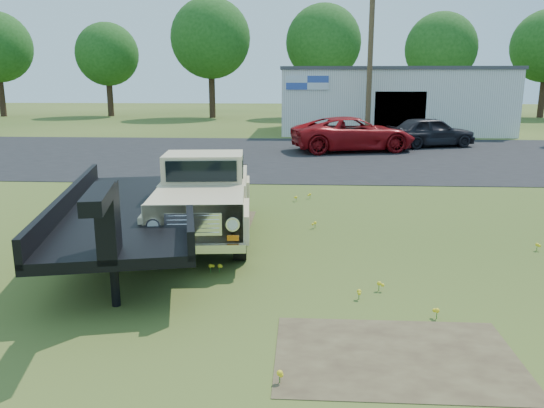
{
  "coord_description": "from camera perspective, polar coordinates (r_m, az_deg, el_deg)",
  "views": [
    {
      "loc": [
        0.31,
        -9.06,
        3.35
      ],
      "look_at": [
        -0.28,
        1.0,
        0.99
      ],
      "focal_mm": 35.0,
      "sensor_mm": 36.0,
      "label": 1
    }
  ],
  "objects": [
    {
      "name": "asphalt_lot",
      "position": [
        24.3,
        2.62,
        5.25
      ],
      "size": [
        90.0,
        14.0,
        0.02
      ],
      "primitive_type": "cube",
      "color": "black",
      "rests_on": "ground"
    },
    {
      "name": "ground",
      "position": [
        9.67,
        1.33,
        -7.1
      ],
      "size": [
        140.0,
        140.0,
        0.0
      ],
      "primitive_type": "plane",
      "color": "#344817",
      "rests_on": "ground"
    },
    {
      "name": "treeline_b",
      "position": [
        53.36,
        -17.31,
        15.11
      ],
      "size": [
        5.76,
        5.76,
        8.57
      ],
      "color": "#332117",
      "rests_on": "ground"
    },
    {
      "name": "treeline_e",
      "position": [
        49.53,
        17.7,
        15.64
      ],
      "size": [
        6.08,
        6.08,
        9.04
      ],
      "color": "#332117",
      "rests_on": "ground"
    },
    {
      "name": "dirt_patch_b",
      "position": [
        13.21,
        -6.82,
        -1.61
      ],
      "size": [
        2.2,
        1.6,
        0.01
      ],
      "primitive_type": "cube",
      "color": "#463625",
      "rests_on": "ground"
    },
    {
      "name": "dirt_patch_a",
      "position": [
        7.03,
        13.19,
        -15.67
      ],
      "size": [
        3.0,
        2.0,
        0.01
      ],
      "primitive_type": "cube",
      "color": "#463625",
      "rests_on": "ground"
    },
    {
      "name": "dark_sedan",
      "position": [
        28.45,
        16.68,
        7.42
      ],
      "size": [
        4.83,
        3.1,
        1.53
      ],
      "primitive_type": "imported",
      "rotation": [
        0.0,
        0.0,
        1.88
      ],
      "color": "black",
      "rests_on": "ground"
    },
    {
      "name": "treeline_d",
      "position": [
        49.7,
        5.56,
        16.9
      ],
      "size": [
        6.72,
        6.72,
        10.0
      ],
      "color": "#332117",
      "rests_on": "ground"
    },
    {
      "name": "red_pickup",
      "position": [
        25.92,
        8.71,
        7.42
      ],
      "size": [
        6.34,
        4.01,
        1.63
      ],
      "primitive_type": "imported",
      "rotation": [
        0.0,
        0.0,
        1.81
      ],
      "color": "maroon",
      "rests_on": "ground"
    },
    {
      "name": "flatbed_trailer",
      "position": [
        10.88,
        -15.05,
        0.2
      ],
      "size": [
        3.97,
        7.64,
        1.99
      ],
      "primitive_type": null,
      "rotation": [
        0.0,
        0.0,
        0.22
      ],
      "color": "black",
      "rests_on": "ground"
    },
    {
      "name": "utility_pole_mid",
      "position": [
        31.31,
        10.52,
        15.27
      ],
      "size": [
        1.6,
        0.3,
        9.0
      ],
      "color": "#483321",
      "rests_on": "ground"
    },
    {
      "name": "vintage_pickup_truck",
      "position": [
        11.53,
        -7.25,
        0.92
      ],
      "size": [
        2.47,
        5.26,
        1.85
      ],
      "primitive_type": null,
      "rotation": [
        0.0,
        0.0,
        0.1
      ],
      "color": "#D2B98D",
      "rests_on": "ground"
    },
    {
      "name": "treeline_c",
      "position": [
        49.4,
        -6.62,
        17.27
      ],
      "size": [
        7.04,
        7.04,
        10.47
      ],
      "color": "#332117",
      "rests_on": "ground"
    },
    {
      "name": "commercial_building",
      "position": [
        36.52,
        12.57,
        10.92
      ],
      "size": [
        14.2,
        8.2,
        4.15
      ],
      "color": "beige",
      "rests_on": "ground"
    }
  ]
}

